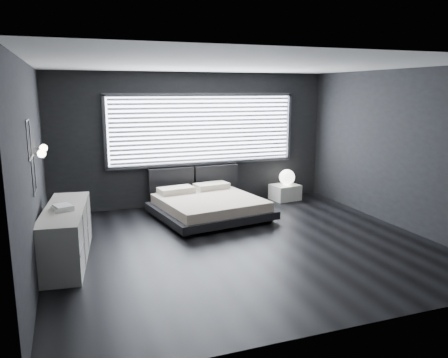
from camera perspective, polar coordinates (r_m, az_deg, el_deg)
name	(u,v)px	position (r m, az deg, el deg)	size (l,w,h in m)	color
room	(243,158)	(6.79, 2.43, 2.79)	(6.04, 6.00, 2.80)	black
window	(204,129)	(9.35, -2.69, 6.49)	(4.14, 0.09, 1.52)	white
headboard	(194,178)	(9.38, -3.93, 0.07)	(1.96, 0.16, 0.52)	black
sconce_near	(41,154)	(6.32, -22.75, 3.08)	(0.18, 0.11, 0.11)	silver
sconce_far	(43,148)	(6.92, -22.53, 3.75)	(0.18, 0.11, 0.11)	silver
wall_art_upper	(29,140)	(5.71, -24.14, 4.68)	(0.01, 0.48, 0.48)	#47474C
wall_art_lower	(34,175)	(6.02, -23.61, 0.50)	(0.01, 0.48, 0.48)	#47474C
bed	(209,205)	(8.47, -1.98, -3.47)	(2.26, 2.18, 0.51)	black
nightstand	(285,192)	(9.94, 7.97, -1.71)	(0.59, 0.49, 0.34)	silver
orb_lamp	(287,177)	(9.87, 8.23, 0.23)	(0.35, 0.35, 0.35)	white
dresser	(67,234)	(6.74, -19.88, -6.78)	(0.78, 2.02, 0.79)	silver
book_stack	(63,207)	(6.54, -20.34, -3.49)	(0.32, 0.38, 0.07)	white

